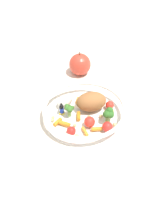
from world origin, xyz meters
TOP-DOWN VIEW (x-y plane):
  - ground_plane at (0.00, 0.00)m, footprint 2.40×2.40m
  - food_container at (0.02, -0.00)m, footprint 0.25×0.25m
  - loose_apple at (0.18, -0.17)m, footprint 0.08×0.08m

SIDE VIEW (x-z plane):
  - ground_plane at x=0.00m, z-range 0.00..0.00m
  - food_container at x=0.02m, z-range -0.01..0.06m
  - loose_apple at x=0.18m, z-range -0.01..0.09m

